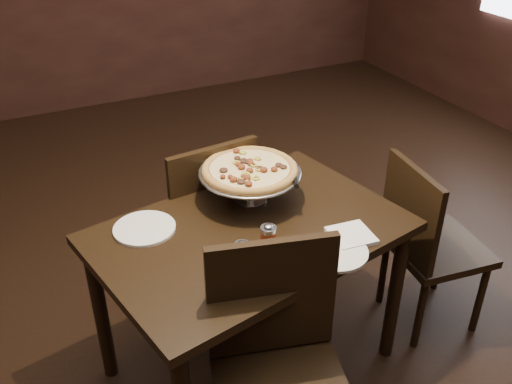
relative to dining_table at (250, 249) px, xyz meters
name	(u,v)px	position (x,y,z in m)	size (l,w,h in m)	color
room	(286,68)	(0.13, -0.02, 0.75)	(6.04, 7.04, 2.84)	black
dining_table	(250,249)	(0.00, 0.00, 0.00)	(1.34, 1.03, 0.75)	black
pizza_stand	(250,170)	(0.09, 0.20, 0.25)	(0.44, 0.44, 0.18)	#B4B5BB
parmesan_shaker	(242,253)	(-0.12, -0.19, 0.15)	(0.06, 0.06, 0.10)	beige
pepper_flake_shaker	(268,237)	(0.00, -0.15, 0.15)	(0.06, 0.06, 0.11)	maroon
packet_caddy	(229,271)	(-0.19, -0.24, 0.13)	(0.08, 0.08, 0.06)	black
napkin_stack	(351,236)	(0.33, -0.23, 0.11)	(0.16, 0.16, 0.02)	white
plate_left	(144,228)	(-0.38, 0.18, 0.11)	(0.25, 0.25, 0.01)	white
plate_near	(335,252)	(0.22, -0.28, 0.11)	(0.25, 0.25, 0.01)	white
serving_spatula	(296,179)	(0.23, 0.05, 0.24)	(0.15, 0.15, 0.02)	#B4B5BB
chair_far	(204,216)	(-0.01, 0.51, -0.14)	(0.48, 0.48, 0.94)	black
chair_near	(279,366)	(-0.13, -0.50, -0.13)	(0.55, 0.55, 0.97)	black
chair_side	(427,241)	(0.86, -0.10, -0.17)	(0.46, 0.46, 0.88)	black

